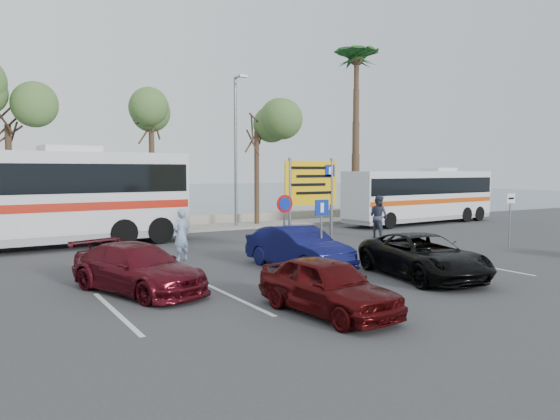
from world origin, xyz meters
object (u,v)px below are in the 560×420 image
car_blue (299,248)px  suv_black (423,256)px  direction_sign (311,191)px  pedestrian_far (378,217)px  pedestrian_near (181,235)px  car_red (328,286)px  coach_bus_right (420,198)px  street_lamp_right (236,144)px  coach_bus_left (18,202)px  car_maroon (138,268)px

car_blue → suv_black: bearing=-57.7°
direction_sign → pedestrian_far: (5.99, 3.30, -1.44)m
pedestrian_near → car_red: bearing=68.8°
car_blue → suv_black: (2.40, -3.08, -0.04)m
coach_bus_right → street_lamp_right: bearing=164.1°
direction_sign → car_blue: 2.92m
direction_sign → pedestrian_near: (-4.32, 1.68, -1.52)m
street_lamp_right → coach_bus_left: street_lamp_right is taller
direction_sign → coach_bus_left: coach_bus_left is taller
direction_sign → car_blue: size_ratio=0.87×
direction_sign → coach_bus_right: (12.62, 7.30, -0.89)m
direction_sign → pedestrian_near: 4.88m
coach_bus_left → car_red: coach_bus_left is taller
coach_bus_left → car_red: 14.91m
coach_bus_right → car_blue: coach_bus_right is taller
coach_bus_right → car_maroon: (-19.62, -9.76, -0.91)m
direction_sign → pedestrian_far: direction_sign is taller
car_blue → car_red: car_blue is taller
car_red → pedestrian_far: bearing=39.8°
coach_bus_right → pedestrian_near: size_ratio=5.91×
coach_bus_right → car_blue: bearing=-147.7°
car_maroon → suv_black: 8.14m
suv_black → pedestrian_far: (5.19, 8.08, 0.35)m
coach_bus_left → suv_black: bearing=-51.0°
suv_black → pedestrian_near: pedestrian_near is taller
coach_bus_left → car_blue: coach_bus_left is taller
coach_bus_right → car_red: (-16.62, -14.00, -0.90)m
pedestrian_near → pedestrian_far: pedestrian_far is taller
street_lamp_right → coach_bus_right: (10.62, -3.02, -3.06)m
street_lamp_right → direction_sign: bearing=-100.9°
car_red → pedestrian_near: bearing=86.9°
car_blue → car_red: size_ratio=1.11×
coach_bus_left → pedestrian_near: 7.37m
car_blue → suv_black: size_ratio=0.90×
pedestrian_near → direction_sign: bearing=135.4°
coach_bus_right → pedestrian_near: (-16.94, -5.62, -0.63)m
car_maroon → car_blue: bearing=-11.9°
car_red → pedestrian_far: size_ratio=1.87×
car_red → pedestrian_near: pedestrian_near is taller
street_lamp_right → car_maroon: (-9.00, -12.78, -3.97)m
street_lamp_right → car_red: 18.48m
car_maroon → suv_black: suv_black is taller
street_lamp_right → coach_bus_left: (-10.97, -3.02, -2.67)m
suv_black → pedestrian_near: bearing=139.1°
coach_bus_left → car_red: bearing=-70.5°
suv_black → car_blue: bearing=138.6°
car_red → car_maroon: bearing=120.0°
street_lamp_right → coach_bus_left: size_ratio=0.59×
coach_bus_right → pedestrian_far: 7.76m
direction_sign → suv_black: direction_sign is taller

